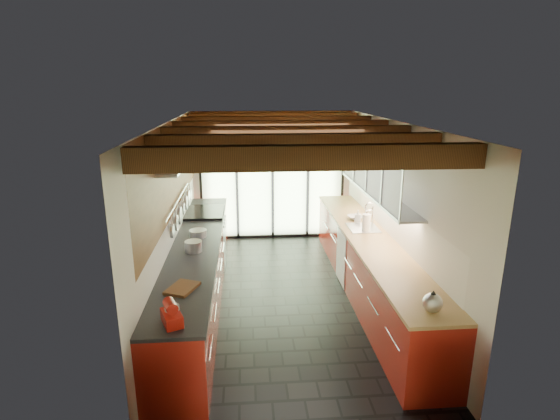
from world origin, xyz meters
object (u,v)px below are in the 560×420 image
object	(u,v)px
paper_towel	(366,223)
bowl	(355,217)
stand_mixer	(172,314)
soap_bottle	(358,216)
kettle	(433,302)

from	to	relation	value
paper_towel	bowl	bearing A→B (deg)	90.00
stand_mixer	soap_bottle	bearing A→B (deg)	49.43
kettle	stand_mixer	bearing A→B (deg)	-179.35
paper_towel	bowl	xyz separation A→B (m)	(0.00, 0.67, -0.11)
bowl	stand_mixer	bearing A→B (deg)	-129.04
soap_bottle	stand_mixer	bearing A→B (deg)	-130.57
kettle	paper_towel	world-z (taller)	paper_towel
paper_towel	bowl	size ratio (longest dim) A/B	1.35
soap_bottle	bowl	size ratio (longest dim) A/B	0.83
soap_bottle	bowl	world-z (taller)	soap_bottle
stand_mixer	paper_towel	bearing A→B (deg)	44.11
kettle	bowl	world-z (taller)	kettle
stand_mixer	bowl	distance (m)	4.03
paper_towel	soap_bottle	world-z (taller)	paper_towel
stand_mixer	paper_towel	world-z (taller)	paper_towel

